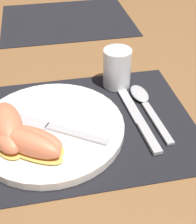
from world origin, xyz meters
TOP-DOWN VIEW (x-y plane):
  - ground_plane at (0.00, 0.00)m, footprint 3.00×3.00m
  - placemat at (0.00, 0.00)m, footprint 0.40×0.32m
  - placemat_far at (0.02, 0.50)m, footprint 0.40×0.32m
  - plate at (-0.07, -0.01)m, footprint 0.27×0.27m
  - juice_glass at (0.08, 0.11)m, footprint 0.06×0.06m
  - knife at (0.10, -0.01)m, footprint 0.03×0.20m
  - spoon at (0.12, 0.04)m, footprint 0.04×0.19m
  - fork at (-0.07, -0.02)m, footprint 0.17×0.12m
  - citrus_wedge_0 at (-0.14, -0.02)m, footprint 0.07×0.12m
  - citrus_wedge_1 at (-0.14, -0.04)m, footprint 0.08×0.11m
  - citrus_wedge_2 at (-0.10, -0.06)m, footprint 0.13×0.11m
  - citrus_wedge_3 at (-0.11, -0.07)m, footprint 0.13×0.11m

SIDE VIEW (x-z plane):
  - ground_plane at x=0.00m, z-range 0.00..0.00m
  - placemat at x=0.00m, z-range 0.00..0.00m
  - placemat_far at x=0.02m, z-range 0.00..0.00m
  - knife at x=0.10m, z-range 0.00..0.01m
  - spoon at x=0.12m, z-range 0.00..0.01m
  - plate at x=-0.07m, z-range 0.00..0.02m
  - fork at x=-0.07m, z-range 0.02..0.02m
  - citrus_wedge_2 at x=-0.10m, z-range 0.02..0.05m
  - citrus_wedge_1 at x=-0.14m, z-range 0.02..0.05m
  - citrus_wedge_3 at x=-0.11m, z-range 0.02..0.06m
  - citrus_wedge_0 at x=-0.14m, z-range 0.02..0.06m
  - juice_glass at x=0.08m, z-range 0.00..0.08m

